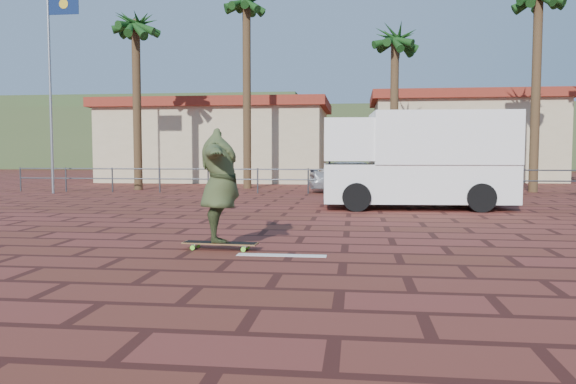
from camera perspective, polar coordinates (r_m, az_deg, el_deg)
The scene contains 17 objects.
ground at distance 10.07m, azimuth -3.73°, elevation -5.13°, with size 120.00×120.00×0.00m, color maroon.
paint_stripe at distance 8.79m, azimuth -0.66°, elevation -6.44°, with size 1.40×0.22×0.01m, color white.
guardrail at distance 21.86m, azimuth 2.07°, elevation 1.60°, with size 24.06×0.06×1.00m.
flagpole at distance 24.03m, azimuth -22.77°, elevation 10.97°, with size 1.30×0.10×8.00m.
palm_far_left at distance 25.61m, azimuth -15.23°, elevation 15.66°, with size 2.40×2.40×8.25m.
palm_left at distance 26.02m, azimuth -4.24°, elevation 18.13°, with size 2.40×2.40×9.45m.
palm_center at distance 25.77m, azimuth 10.83°, elevation 14.59°, with size 2.40×2.40×7.75m.
palm_right at distance 25.53m, azimuth 24.11°, elevation 17.21°, with size 2.40×2.40×9.05m.
building_west at distance 32.73m, azimuth -6.99°, elevation 5.17°, with size 12.60×7.60×4.50m.
building_east at distance 34.34m, azimuth 17.31°, elevation 5.39°, with size 10.60×6.60×5.00m.
hill_front at distance 59.81m, azimuth 5.15°, elevation 5.33°, with size 70.00×18.00×6.00m, color #384C28.
hill_back at distance 69.99m, azimuth -13.09°, elevation 5.86°, with size 35.00×14.00×8.00m, color #384C28.
longboard at distance 9.36m, azimuth -6.91°, elevation -5.22°, with size 1.27×0.37×0.12m.
skateboarder at distance 9.25m, azimuth -6.96°, elevation 0.65°, with size 2.31×0.63×1.88m, color #3E4B28.
campervan at distance 16.57m, azimuth 13.04°, elevation 3.37°, with size 5.41×2.57×2.74m.
car_silver at distance 22.79m, azimuth 7.12°, elevation 1.65°, with size 1.59×3.95×1.34m, color #A8A9AF.
car_white at distance 23.83m, azimuth 16.24°, elevation 1.83°, with size 1.60×4.60×1.52m, color silver.
Camera 1 is at (1.84, -9.77, 1.60)m, focal length 35.00 mm.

